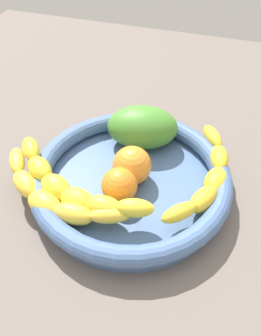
% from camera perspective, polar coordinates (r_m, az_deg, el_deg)
% --- Properties ---
extents(kitchen_counter, '(1.20, 1.20, 0.03)m').
position_cam_1_polar(kitchen_counter, '(0.53, -0.00, -4.88)').
color(kitchen_counter, '#695F58').
rests_on(kitchen_counter, ground).
extents(fruit_bowl, '(0.30, 0.30, 0.05)m').
position_cam_1_polar(fruit_bowl, '(0.50, -0.00, -1.97)').
color(fruit_bowl, '#49689A').
rests_on(fruit_bowl, kitchen_counter).
extents(banana_draped_left, '(0.11, 0.22, 0.04)m').
position_cam_1_polar(banana_draped_left, '(0.47, -13.57, -4.80)').
color(banana_draped_left, yellow).
rests_on(banana_draped_left, fruit_bowl).
extents(banana_draped_right, '(0.11, 0.24, 0.04)m').
position_cam_1_polar(banana_draped_right, '(0.46, -10.27, -3.31)').
color(banana_draped_right, yellow).
rests_on(banana_draped_right, fruit_bowl).
extents(banana_arching_top, '(0.22, 0.08, 0.04)m').
position_cam_1_polar(banana_arching_top, '(0.49, 13.32, -1.49)').
color(banana_arching_top, yellow).
rests_on(banana_arching_top, fruit_bowl).
extents(orange_front, '(0.05, 0.05, 0.05)m').
position_cam_1_polar(orange_front, '(0.46, -1.92, -2.98)').
color(orange_front, orange).
rests_on(orange_front, fruit_bowl).
extents(orange_mid_left, '(0.06, 0.06, 0.06)m').
position_cam_1_polar(orange_mid_left, '(0.49, -0.01, 0.50)').
color(orange_mid_left, orange).
rests_on(orange_mid_left, fruit_bowl).
extents(mango_green, '(0.10, 0.13, 0.07)m').
position_cam_1_polar(mango_green, '(0.55, 2.04, 6.99)').
color(mango_green, '#46882F').
rests_on(mango_green, fruit_bowl).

